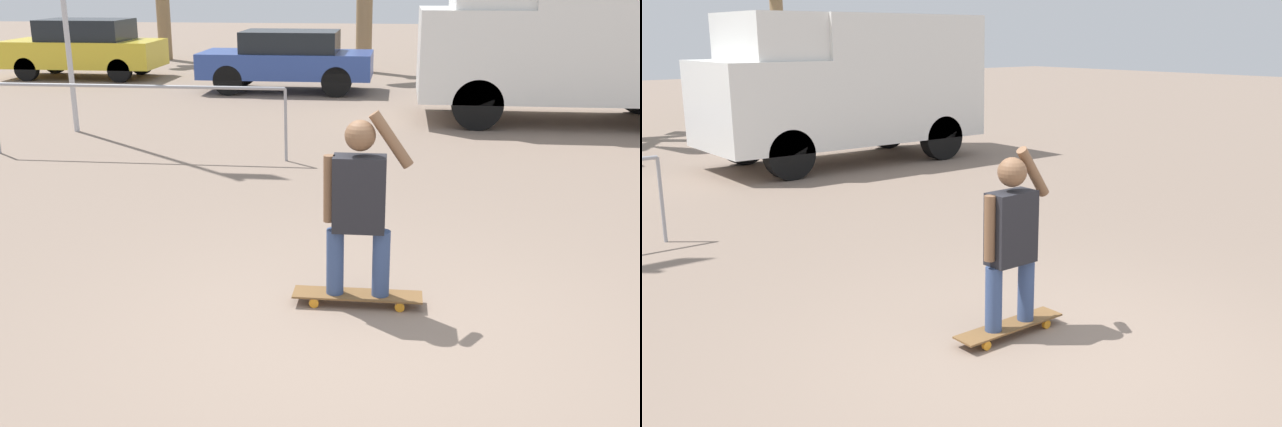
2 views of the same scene
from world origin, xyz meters
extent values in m
plane|color=gray|center=(0.00, 0.00, 0.00)|extent=(80.00, 80.00, 0.00)
cube|color=brown|center=(-0.05, 0.50, 0.09)|extent=(1.05, 0.23, 0.02)
cylinder|color=orange|center=(-0.39, 0.40, 0.04)|extent=(0.08, 0.03, 0.08)
cylinder|color=orange|center=(-0.39, 0.60, 0.04)|extent=(0.08, 0.03, 0.08)
cylinder|color=orange|center=(0.29, 0.40, 0.04)|extent=(0.08, 0.03, 0.08)
cylinder|color=orange|center=(0.29, 0.60, 0.04)|extent=(0.08, 0.03, 0.08)
cylinder|color=#384C7A|center=(-0.23, 0.50, 0.37)|extent=(0.14, 0.14, 0.55)
cylinder|color=#384C7A|center=(0.13, 0.50, 0.37)|extent=(0.14, 0.14, 0.55)
cube|color=#232328|center=(-0.05, 0.50, 0.94)|extent=(0.41, 0.22, 0.60)
sphere|color=brown|center=(-0.05, 0.50, 1.40)|extent=(0.24, 0.24, 0.24)
cylinder|color=brown|center=(-0.28, 0.50, 0.97)|extent=(0.09, 0.09, 0.53)
cylinder|color=brown|center=(0.18, 0.50, 1.37)|extent=(0.35, 0.09, 0.44)
cylinder|color=black|center=(1.59, 7.87, 0.44)|extent=(0.89, 0.28, 0.89)
cylinder|color=black|center=(1.59, 9.88, 0.44)|extent=(0.89, 0.28, 0.89)
cylinder|color=black|center=(4.96, 7.87, 0.44)|extent=(0.89, 0.28, 0.89)
cylinder|color=black|center=(4.96, 9.88, 0.44)|extent=(0.89, 0.28, 0.89)
cube|color=white|center=(1.51, 8.88, 1.24)|extent=(1.90, 2.29, 1.59)
cube|color=black|center=(1.13, 8.88, 1.56)|extent=(0.04, 1.95, 0.79)
cube|color=white|center=(4.22, 8.88, 1.65)|extent=(3.53, 2.29, 2.42)
cube|color=white|center=(1.80, 8.88, 2.45)|extent=(1.33, 2.11, 0.83)
cylinder|color=#8E704C|center=(6.76, 18.92, 2.92)|extent=(0.42, 0.42, 5.84)
cylinder|color=#99999E|center=(-1.38, 5.23, 0.53)|extent=(0.04, 0.04, 1.05)
camera|label=1|loc=(0.23, -4.78, 2.51)|focal=40.00mm
camera|label=2|loc=(-3.91, -3.55, 2.45)|focal=40.00mm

